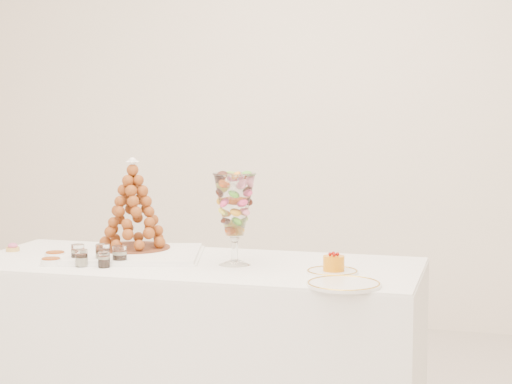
% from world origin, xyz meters
% --- Properties ---
extents(buffet_table, '(1.85, 0.76, 0.70)m').
position_xyz_m(buffet_table, '(-0.12, 0.13, 0.35)').
color(buffet_table, white).
rests_on(buffet_table, ground).
extents(lace_tray, '(0.70, 0.60, 0.02)m').
position_xyz_m(lace_tray, '(-0.43, 0.18, 0.71)').
color(lace_tray, white).
rests_on(lace_tray, buffet_table).
extents(macaron_vase, '(0.17, 0.17, 0.36)m').
position_xyz_m(macaron_vase, '(0.06, 0.13, 0.93)').
color(macaron_vase, white).
rests_on(macaron_vase, buffet_table).
extents(cake_plate, '(0.20, 0.20, 0.01)m').
position_xyz_m(cake_plate, '(0.47, 0.07, 0.70)').
color(cake_plate, white).
rests_on(cake_plate, buffet_table).
extents(spare_plate, '(0.27, 0.27, 0.01)m').
position_xyz_m(spare_plate, '(0.56, -0.15, 0.70)').
color(spare_plate, white).
rests_on(spare_plate, buffet_table).
extents(pink_tart, '(0.06, 0.06, 0.04)m').
position_xyz_m(pink_tart, '(-0.96, 0.15, 0.71)').
color(pink_tart, tan).
rests_on(pink_tart, buffet_table).
extents(verrine_a, '(0.06, 0.06, 0.07)m').
position_xyz_m(verrine_a, '(-0.57, 0.00, 0.73)').
color(verrine_a, white).
rests_on(verrine_a, buffet_table).
extents(verrine_b, '(0.07, 0.07, 0.08)m').
position_xyz_m(verrine_b, '(-0.46, 0.01, 0.74)').
color(verrine_b, white).
rests_on(verrine_b, buffet_table).
extents(verrine_c, '(0.07, 0.07, 0.08)m').
position_xyz_m(verrine_c, '(-0.38, -0.00, 0.74)').
color(verrine_c, white).
rests_on(verrine_c, buffet_table).
extents(verrine_d, '(0.06, 0.06, 0.07)m').
position_xyz_m(verrine_d, '(-0.51, -0.08, 0.73)').
color(verrine_d, white).
rests_on(verrine_d, buffet_table).
extents(verrine_e, '(0.06, 0.06, 0.06)m').
position_xyz_m(verrine_e, '(-0.41, -0.08, 0.73)').
color(verrine_e, white).
rests_on(verrine_e, buffet_table).
extents(ramekin_back, '(0.08, 0.08, 0.03)m').
position_xyz_m(ramekin_back, '(-0.69, 0.04, 0.71)').
color(ramekin_back, white).
rests_on(ramekin_back, buffet_table).
extents(ramekin_front, '(0.08, 0.08, 0.03)m').
position_xyz_m(ramekin_front, '(-0.64, -0.09, 0.71)').
color(ramekin_front, white).
rests_on(ramekin_front, buffet_table).
extents(croquembouche, '(0.31, 0.31, 0.39)m').
position_xyz_m(croquembouche, '(-0.44, 0.27, 0.91)').
color(croquembouche, brown).
rests_on(croquembouche, lace_tray).
extents(mousse_cake, '(0.08, 0.08, 0.07)m').
position_xyz_m(mousse_cake, '(0.48, 0.07, 0.74)').
color(mousse_cake, orange).
rests_on(mousse_cake, cake_plate).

